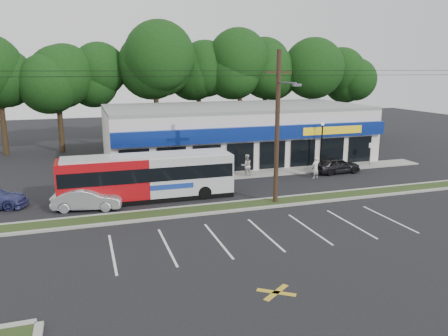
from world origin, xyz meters
TOP-DOWN VIEW (x-y plane):
  - ground at (0.00, 0.00)m, footprint 120.00×120.00m
  - grass_strip at (0.00, 1.00)m, footprint 40.00×1.60m
  - curb_south at (0.00, 0.15)m, footprint 40.00×0.25m
  - curb_north at (0.00, 1.85)m, footprint 40.00×0.25m
  - sidewalk at (5.00, 9.00)m, footprint 32.00×2.20m
  - strip_mall at (5.50, 15.91)m, footprint 25.00×12.55m
  - utility_pole at (2.83, 0.93)m, footprint 50.00×2.77m
  - lamp_post at (11.00, 8.80)m, footprint 0.30×0.30m
  - sign_post at (16.00, 8.57)m, footprint 0.45×0.10m
  - tree_line at (4.00, 26.00)m, footprint 46.76×6.76m
  - metrobus at (-4.98, 4.50)m, footprint 11.77×2.59m
  - car_dark at (11.69, 7.29)m, footprint 4.14×1.83m
  - car_silver at (-9.00, 3.50)m, footprint 4.52×2.34m
  - pedestrian_a at (9.00, 6.24)m, footprint 0.75×0.59m
  - pedestrian_b at (3.80, 8.50)m, footprint 0.97×0.78m

SIDE VIEW (x-z plane):
  - ground at x=0.00m, z-range 0.00..0.00m
  - sidewalk at x=5.00m, z-range 0.00..0.10m
  - grass_strip at x=0.00m, z-range 0.00..0.12m
  - curb_south at x=0.00m, z-range 0.00..0.14m
  - curb_north at x=0.00m, z-range 0.00..0.14m
  - car_dark at x=11.69m, z-range 0.00..1.39m
  - car_silver at x=-9.00m, z-range 0.00..1.42m
  - pedestrian_a at x=9.00m, z-range 0.00..1.79m
  - pedestrian_b at x=3.80m, z-range 0.00..1.90m
  - sign_post at x=16.00m, z-range 0.44..2.67m
  - metrobus at x=-4.98m, z-range 0.09..3.25m
  - strip_mall at x=5.50m, z-range 0.00..5.30m
  - lamp_post at x=11.00m, z-range 0.55..4.80m
  - utility_pole at x=2.83m, z-range 0.41..10.41m
  - tree_line at x=4.00m, z-range 2.50..14.33m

